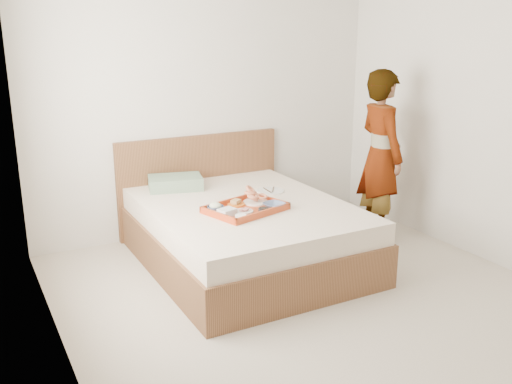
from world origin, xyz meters
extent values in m
cube|color=beige|center=(0.00, 0.00, 0.00)|extent=(3.50, 4.00, 0.01)
cube|color=silver|center=(0.00, 2.00, 1.30)|extent=(3.50, 0.01, 2.60)
cube|color=silver|center=(-1.75, 0.00, 1.30)|extent=(0.01, 4.00, 2.60)
cube|color=silver|center=(1.75, 0.00, 1.30)|extent=(0.01, 4.00, 2.60)
cube|color=brown|center=(-0.13, 1.00, 0.27)|extent=(1.65, 2.00, 0.53)
cube|color=brown|center=(-0.13, 1.97, 0.47)|extent=(1.65, 0.06, 0.95)
cube|color=gray|center=(-0.47, 1.71, 0.59)|extent=(0.54, 0.43, 0.11)
cube|color=red|center=(-0.21, 0.82, 0.56)|extent=(0.69, 0.58, 0.05)
cylinder|color=white|center=(-0.06, 0.93, 0.55)|extent=(0.25, 0.25, 0.01)
imported|color=navy|center=(0.01, 0.74, 0.57)|extent=(0.21, 0.21, 0.04)
cylinder|color=black|center=(-0.12, 0.68, 0.56)|extent=(0.11, 0.11, 0.03)
cylinder|color=white|center=(-0.26, 0.76, 0.55)|extent=(0.18, 0.18, 0.01)
cylinder|color=orange|center=(-0.23, 0.96, 0.55)|extent=(0.18, 0.18, 0.01)
imported|color=navy|center=(-0.44, 0.90, 0.57)|extent=(0.16, 0.16, 0.04)
cube|color=silver|center=(-0.41, 0.75, 0.57)|extent=(0.15, 0.13, 0.05)
cylinder|color=white|center=(-0.35, 0.63, 0.56)|extent=(0.11, 0.11, 0.03)
cylinder|color=white|center=(0.24, 1.22, 0.54)|extent=(0.32, 0.32, 0.01)
imported|color=white|center=(1.29, 0.98, 0.80)|extent=(0.47, 0.63, 1.59)
camera|label=1|loc=(-2.18, -3.01, 1.93)|focal=39.65mm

